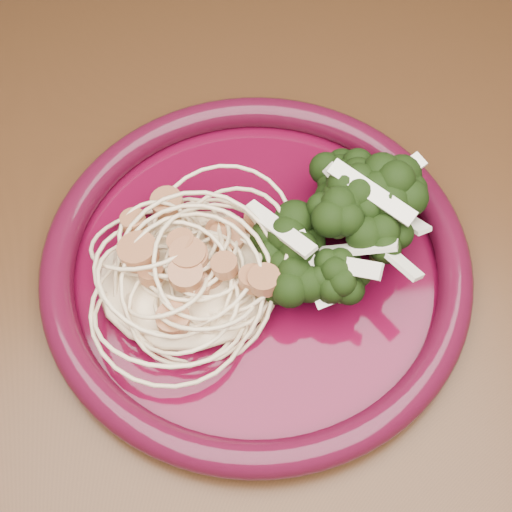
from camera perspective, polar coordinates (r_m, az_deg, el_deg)
The scene contains 6 objects.
dining_table at distance 0.58m, azimuth -3.93°, elevation -8.16°, with size 1.20×0.80×0.75m.
dinner_plate at distance 0.49m, azimuth -0.00°, elevation -0.55°, with size 0.32×0.32×0.02m.
spaghetti_pile at distance 0.48m, azimuth -5.35°, elevation -1.18°, with size 0.13×0.11×0.03m, color #FAE2B5.
scallop_cluster at distance 0.45m, azimuth -5.70°, elevation 1.01°, with size 0.12×0.12×0.04m, color #B37045, non-canonical shape.
broccoli_pile at distance 0.48m, azimuth 6.48°, elevation 2.18°, with size 0.09×0.14×0.05m, color black.
onion_garnish at distance 0.46m, azimuth 6.85°, elevation 4.32°, with size 0.06×0.09×0.06m, color white, non-canonical shape.
Camera 1 is at (0.00, -0.23, 1.18)m, focal length 50.00 mm.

